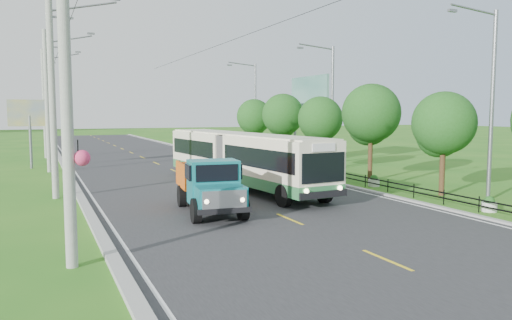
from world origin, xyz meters
TOP-DOWN VIEW (x-y plane):
  - ground at (0.00, 0.00)m, footprint 240.00×240.00m
  - road at (0.00, 20.00)m, footprint 14.00×120.00m
  - curb_left at (-7.20, 20.00)m, footprint 0.40×120.00m
  - curb_right at (7.15, 20.00)m, footprint 0.30×120.00m
  - edge_line_left at (-6.65, 20.00)m, footprint 0.12×120.00m
  - edge_line_right at (6.65, 20.00)m, footprint 0.12×120.00m
  - centre_dash at (0.00, 0.00)m, footprint 0.12×2.20m
  - railing_right at (8.00, 14.00)m, footprint 0.04×40.00m
  - pole_nearest at (-8.24, -3.00)m, footprint 3.51×0.44m
  - pole_near at (-8.26, 9.00)m, footprint 3.51×0.32m
  - pole_mid at (-8.26, 21.00)m, footprint 3.51×0.32m
  - pole_far at (-8.26, 33.00)m, footprint 3.51×0.32m
  - tree_second at (9.86, 2.14)m, footprint 3.18×3.26m
  - tree_third at (9.86, 8.14)m, footprint 3.60×3.62m
  - tree_fourth at (9.86, 14.14)m, footprint 3.24×3.31m
  - tree_fifth at (9.86, 20.14)m, footprint 3.48×3.52m
  - tree_back at (9.86, 26.14)m, footprint 3.30×3.36m
  - streetlight_near at (10.64, 0.00)m, footprint 3.02×0.20m
  - streetlight_mid at (10.64, 14.00)m, footprint 3.02×0.20m
  - streetlight_far at (10.64, 28.00)m, footprint 3.02×0.20m
  - planter_front at (8.60, -2.00)m, footprint 0.64×0.64m
  - planter_near at (8.60, 6.00)m, footprint 0.64×0.64m
  - planter_mid at (8.60, 14.00)m, footprint 0.64×0.64m
  - planter_far at (8.60, 22.00)m, footprint 0.64×0.64m
  - billboard_left at (-9.50, 24.00)m, footprint 3.00×0.20m
  - billboard_right at (12.30, 20.00)m, footprint 0.24×6.00m
  - bus at (1.48, 8.79)m, footprint 3.93×15.65m
  - dump_truck at (-2.45, 2.62)m, footprint 2.70×5.69m

SIDE VIEW (x-z plane):
  - ground at x=0.00m, z-range 0.00..0.00m
  - road at x=0.00m, z-range 0.00..0.02m
  - edge_line_left at x=-6.65m, z-range 0.02..0.02m
  - edge_line_right at x=6.65m, z-range 0.02..0.02m
  - centre_dash at x=0.00m, z-range 0.02..0.02m
  - curb_right at x=7.15m, z-range 0.00..0.10m
  - curb_left at x=-7.20m, z-range 0.00..0.15m
  - planter_front at x=8.60m, z-range -0.05..0.62m
  - planter_near at x=8.60m, z-range -0.05..0.62m
  - planter_mid at x=8.60m, z-range -0.05..0.62m
  - planter_far at x=8.60m, z-range -0.05..0.62m
  - railing_right at x=8.00m, z-range 0.00..0.60m
  - dump_truck at x=-2.45m, z-range 0.15..2.46m
  - bus at x=1.48m, z-range 0.30..3.29m
  - tree_second at x=9.86m, z-range 0.87..6.17m
  - tree_fourth at x=9.86m, z-range 0.89..6.29m
  - tree_back at x=9.86m, z-range 0.90..6.40m
  - tree_fifth at x=9.86m, z-range 0.95..6.75m
  - billboard_left at x=-9.50m, z-range 1.27..6.47m
  - tree_third at x=9.86m, z-range 0.99..6.99m
  - streetlight_near at x=10.64m, z-range 0.37..9.44m
  - streetlight_mid at x=10.64m, z-range 0.37..9.44m
  - streetlight_far at x=10.64m, z-range 0.37..9.44m
  - pole_nearest at x=-8.24m, z-range -0.06..9.94m
  - pole_near at x=-8.26m, z-range 0.09..10.09m
  - pole_mid at x=-8.26m, z-range 0.09..10.09m
  - pole_far at x=-8.26m, z-range 0.09..10.09m
  - billboard_right at x=12.30m, z-range 1.69..8.99m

